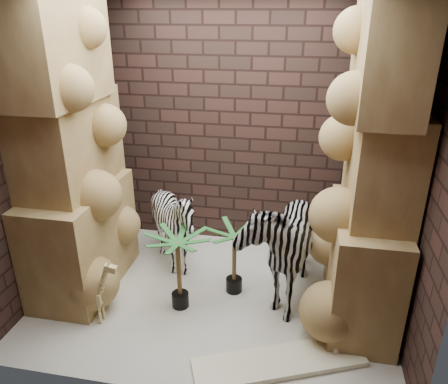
% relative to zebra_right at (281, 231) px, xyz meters
% --- Properties ---
extents(floor, '(3.50, 3.50, 0.00)m').
position_rel_zebra_right_xyz_m(floor, '(-0.64, -0.24, -0.71)').
color(floor, silver).
rests_on(floor, ground).
extents(wall_back, '(3.50, 0.00, 3.50)m').
position_rel_zebra_right_xyz_m(wall_back, '(-0.64, 1.01, 0.79)').
color(wall_back, '#35201C').
rests_on(wall_back, ground).
extents(wall_front, '(3.50, 0.00, 3.50)m').
position_rel_zebra_right_xyz_m(wall_front, '(-0.64, -1.49, 0.79)').
color(wall_front, '#35201C').
rests_on(wall_front, ground).
extents(wall_left, '(0.00, 3.00, 3.00)m').
position_rel_zebra_right_xyz_m(wall_left, '(-2.39, -0.24, 0.79)').
color(wall_left, '#35201C').
rests_on(wall_left, ground).
extents(wall_right, '(0.00, 3.00, 3.00)m').
position_rel_zebra_right_xyz_m(wall_right, '(1.11, -0.24, 0.79)').
color(wall_right, '#35201C').
rests_on(wall_right, ground).
extents(rock_pillar_left, '(0.68, 1.30, 3.00)m').
position_rel_zebra_right_xyz_m(rock_pillar_left, '(-2.04, -0.24, 0.79)').
color(rock_pillar_left, tan).
rests_on(rock_pillar_left, floor).
extents(rock_pillar_right, '(0.58, 1.25, 3.00)m').
position_rel_zebra_right_xyz_m(rock_pillar_right, '(0.78, -0.24, 0.79)').
color(rock_pillar_right, tan).
rests_on(rock_pillar_right, floor).
extents(zebra_right, '(0.75, 1.26, 1.42)m').
position_rel_zebra_right_xyz_m(zebra_right, '(0.00, 0.00, 0.00)').
color(zebra_right, white).
rests_on(zebra_right, floor).
extents(zebra_left, '(1.00, 1.18, 0.97)m').
position_rel_zebra_right_xyz_m(zebra_left, '(-1.18, 0.22, -0.23)').
color(zebra_left, white).
rests_on(zebra_left, floor).
extents(giraffe_toy, '(0.36, 0.12, 0.70)m').
position_rel_zebra_right_xyz_m(giraffe_toy, '(-1.69, -0.80, -0.36)').
color(giraffe_toy, '#EDDD89').
rests_on(giraffe_toy, floor).
extents(palm_front, '(0.36, 0.36, 0.75)m').
position_rel_zebra_right_xyz_m(palm_front, '(-0.45, -0.09, -0.34)').
color(palm_front, '#134623').
rests_on(palm_front, floor).
extents(palm_back, '(0.36, 0.36, 0.82)m').
position_rel_zebra_right_xyz_m(palm_back, '(-0.94, -0.44, -0.30)').
color(palm_back, '#134623').
rests_on(palm_back, floor).
extents(surfboard, '(1.48, 0.89, 0.05)m').
position_rel_zebra_right_xyz_m(surfboard, '(0.10, -1.03, -0.69)').
color(surfboard, '#FDF9D0').
rests_on(surfboard, floor).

